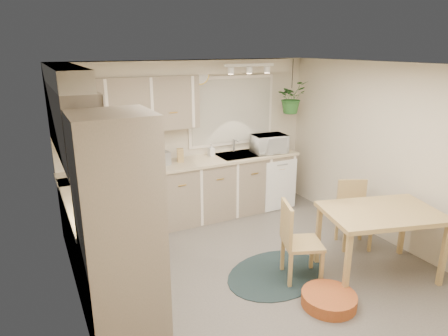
{
  "coord_description": "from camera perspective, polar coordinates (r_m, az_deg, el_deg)",
  "views": [
    {
      "loc": [
        -2.28,
        -3.53,
        2.59
      ],
      "look_at": [
        -0.21,
        0.55,
        1.19
      ],
      "focal_mm": 32.0,
      "sensor_mm": 36.0,
      "label": 1
    }
  ],
  "objects": [
    {
      "name": "soffit_left",
      "position": [
        4.56,
        -21.91,
        12.18
      ],
      "size": [
        0.3,
        2.0,
        0.2
      ],
      "primitive_type": "cube",
      "color": "beige",
      "rests_on": "wall_left"
    },
    {
      "name": "counter_left",
      "position": [
        4.75,
        -18.01,
        -4.45
      ],
      "size": [
        0.64,
        1.89,
        0.04
      ],
      "primitive_type": "cube",
      "color": "beige",
      "rests_on": "base_cab_left"
    },
    {
      "name": "soffit_back",
      "position": [
        5.87,
        -6.25,
        14.1
      ],
      "size": [
        3.6,
        0.3,
        0.2
      ],
      "primitive_type": "cube",
      "color": "beige",
      "rests_on": "wall_back"
    },
    {
      "name": "oven_stack",
      "position": [
        3.57,
        -14.6,
        -9.19
      ],
      "size": [
        0.65,
        0.65,
        2.1
      ],
      "primitive_type": "cube",
      "color": "gray",
      "rests_on": "floor"
    },
    {
      "name": "wall_back",
      "position": [
        6.23,
        -4.7,
        4.09
      ],
      "size": [
        4.0,
        0.04,
        2.4
      ],
      "primitive_type": "cube",
      "color": "beige",
      "rests_on": "floor"
    },
    {
      "name": "braided_rug",
      "position": [
        4.93,
        7.47,
        -14.77
      ],
      "size": [
        1.49,
        1.25,
        0.01
      ],
      "primitive_type": "ellipsoid",
      "rotation": [
        0.0,
        0.0,
        0.25
      ],
      "color": "black",
      "rests_on": "floor"
    },
    {
      "name": "base_cab_left",
      "position": [
        4.93,
        -17.63,
        -9.55
      ],
      "size": [
        0.6,
        1.85,
        0.9
      ],
      "primitive_type": "cube",
      "color": "gray",
      "rests_on": "floor"
    },
    {
      "name": "cooktop",
      "position": [
        4.21,
        -16.61,
        -6.73
      ],
      "size": [
        0.52,
        0.58,
        0.02
      ],
      "primitive_type": "cube",
      "color": "white",
      "rests_on": "counter_left"
    },
    {
      "name": "track_light_bar",
      "position": [
        5.9,
        3.65,
        14.47
      ],
      "size": [
        0.8,
        0.04,
        0.04
      ],
      "primitive_type": "cube",
      "color": "white",
      "rests_on": "ceiling"
    },
    {
      "name": "microwave",
      "position": [
        6.44,
        6.47,
        3.74
      ],
      "size": [
        0.55,
        0.33,
        0.36
      ],
      "primitive_type": "imported",
      "rotation": [
        0.0,
        0.0,
        -0.07
      ],
      "color": "white",
      "rests_on": "counter_back"
    },
    {
      "name": "wall_oven_face",
      "position": [
        3.63,
        -9.64,
        -8.34
      ],
      "size": [
        0.02,
        0.56,
        0.58
      ],
      "primitive_type": "cube",
      "color": "white",
      "rests_on": "oven_stack"
    },
    {
      "name": "sink",
      "position": [
        6.34,
        2.27,
        1.55
      ],
      "size": [
        0.7,
        0.48,
        0.1
      ],
      "primitive_type": "cube",
      "color": "#9D9FA4",
      "rests_on": "counter_back"
    },
    {
      "name": "hanging_plant",
      "position": [
        6.55,
        9.58,
        9.43
      ],
      "size": [
        0.55,
        0.59,
        0.4
      ],
      "primitive_type": "imported",
      "rotation": [
        0.0,
        0.0,
        0.18
      ],
      "color": "#285E25",
      "rests_on": "ceiling"
    },
    {
      "name": "window_blinds",
      "position": [
        6.42,
        1.16,
        8.16
      ],
      "size": [
        1.4,
        0.02,
        1.0
      ],
      "primitive_type": "cube",
      "color": "beige",
      "rests_on": "wall_back"
    },
    {
      "name": "range_hood",
      "position": [
        4.05,
        -17.43,
        -0.87
      ],
      "size": [
        0.4,
        0.6,
        0.14
      ],
      "primitive_type": "cube",
      "color": "white",
      "rests_on": "upper_cab_left"
    },
    {
      "name": "window_frame",
      "position": [
        6.43,
        1.12,
        8.18
      ],
      "size": [
        1.5,
        0.02,
        1.1
      ],
      "primitive_type": "cube",
      "color": "white",
      "rests_on": "wall_back"
    },
    {
      "name": "wall_clock",
      "position": [
        6.12,
        -3.48,
        13.16
      ],
      "size": [
        0.3,
        0.03,
        0.3
      ],
      "primitive_type": "cylinder",
      "rotation": [
        1.57,
        0.0,
        0.0
      ],
      "color": "gold",
      "rests_on": "wall_back"
    },
    {
      "name": "dining_table",
      "position": [
        5.05,
        21.14,
        -9.9
      ],
      "size": [
        1.46,
        1.16,
        0.8
      ],
      "primitive_type": "cube",
      "rotation": [
        0.0,
        0.0,
        -0.27
      ],
      "color": "tan",
      "rests_on": "floor"
    },
    {
      "name": "chair_back",
      "position": [
        5.6,
        18.17,
        -6.47
      ],
      "size": [
        0.55,
        0.55,
        0.88
      ],
      "primitive_type": "cube",
      "rotation": [
        0.0,
        0.0,
        2.71
      ],
      "color": "tan",
      "rests_on": "floor"
    },
    {
      "name": "dishwasher_front",
      "position": [
        6.54,
        8.15,
        -2.49
      ],
      "size": [
        0.58,
        0.02,
        0.83
      ],
      "primitive_type": "cube",
      "color": "white",
      "rests_on": "base_cab_back"
    },
    {
      "name": "knife_block",
      "position": [
        5.95,
        -6.26,
        1.83
      ],
      "size": [
        0.11,
        0.11,
        0.2
      ],
      "primitive_type": "cube",
      "rotation": [
        0.0,
        0.0,
        -0.24
      ],
      "color": "tan",
      "rests_on": "counter_back"
    },
    {
      "name": "soap_bottle",
      "position": [
        6.26,
        -1.84,
        2.15
      ],
      "size": [
        0.11,
        0.2,
        0.09
      ],
      "primitive_type": "imported",
      "rotation": [
        0.0,
        0.0,
        0.13
      ],
      "color": "white",
      "rests_on": "counter_back"
    },
    {
      "name": "floor",
      "position": [
        4.94,
        5.27,
        -14.7
      ],
      "size": [
        4.2,
        4.2,
        0.0
      ],
      "primitive_type": "plane",
      "color": "#656059",
      "rests_on": "ground"
    },
    {
      "name": "upper_cab_left",
      "position": [
        4.62,
        -20.95,
        6.36
      ],
      "size": [
        0.35,
        2.0,
        0.75
      ],
      "primitive_type": "cube",
      "color": "gray",
      "rests_on": "wall_left"
    },
    {
      "name": "wall_front",
      "position": [
        3.03,
        27.94,
        -12.51
      ],
      "size": [
        4.0,
        0.04,
        2.4
      ],
      "primitive_type": "cube",
      "color": "beige",
      "rests_on": "floor"
    },
    {
      "name": "upper_cab_back",
      "position": [
        5.66,
        -13.69,
        8.78
      ],
      "size": [
        2.0,
        0.35,
        0.75
      ],
      "primitive_type": "cube",
      "color": "gray",
      "rests_on": "wall_back"
    },
    {
      "name": "wall_left",
      "position": [
        3.81,
        -20.82,
        -5.59
      ],
      "size": [
        0.04,
        4.2,
        2.4
      ],
      "primitive_type": "cube",
      "color": "beige",
      "rests_on": "floor"
    },
    {
      "name": "ceiling",
      "position": [
        4.21,
        6.17,
        14.33
      ],
      "size": [
        4.2,
        4.2,
        0.0
      ],
      "primitive_type": "plane",
      "color": "silver",
      "rests_on": "wall_back"
    },
    {
      "name": "counter_back",
      "position": [
        5.95,
        -5.28,
        0.66
      ],
      "size": [
        3.64,
        0.64,
        0.04
      ],
      "primitive_type": "cube",
      "color": "beige",
      "rests_on": "base_cab_back"
    },
    {
      "name": "wall_right",
      "position": [
        5.72,
        22.88,
        1.59
      ],
      "size": [
        0.04,
        4.2,
        2.4
      ],
      "primitive_type": "cube",
      "color": "beige",
      "rests_on": "floor"
    },
    {
      "name": "pet_bed",
      "position": [
        4.5,
        14.74,
        -17.71
      ],
      "size": [
        0.7,
        0.7,
        0.13
      ],
      "primitive_type": "cylinder",
      "rotation": [
        0.0,
        0.0,
        0.27
      ],
      "color": "#AB4422",
      "rests_on": "floor"
    },
    {
      "name": "toaster",
      "position": [
        5.81,
        -9.31,
        1.29
      ],
      "size": [
        0.33,
        0.22,
        0.19
      ],
      "primitive_type": "cube",
      "rotation": [
        0.0,
        0.0,
        0.13
      ],
      "color": "#9D9FA4",
      "rests_on": "counter_back"
    },
    {
      "name": "chair_left",
      "position": [
        4.7,
        11.18,
        -10.23
      ],
      "size": [
        0.56,
        0.56,
        0.93
      ],
      "primitive_type": "cube",
      "rotation": [
        0.0,
        0.0,
        -1.94
      ],
      "color": "tan",
      "rests_on": "floor"
    },
    {
      "name": "coffee_maker",
      "position": [
        5.69,
        -12.67,
        1.28
      ],
      "size": [
        0.2,
        0.23,
        0.29
      ],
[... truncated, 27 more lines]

